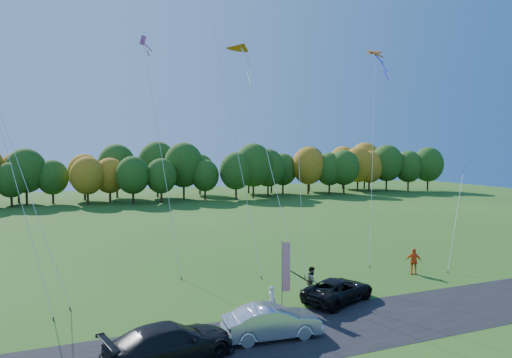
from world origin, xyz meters
name	(u,v)px	position (x,y,z in m)	size (l,w,h in m)	color
ground	(294,304)	(0.00, 0.00, 0.00)	(160.00, 160.00, 0.00)	#225115
asphalt_strip	(329,329)	(0.00, -4.00, 0.01)	(90.00, 6.00, 0.01)	black
tree_line	(149,201)	(0.00, 55.00, 0.00)	(116.00, 12.00, 10.00)	#1E4711
black_suv	(338,290)	(2.68, -0.58, 0.69)	(2.30, 4.99, 1.39)	black
silver_sedan	(272,322)	(-3.14, -3.89, 0.79)	(1.68, 4.81, 1.58)	silver
dark_truck_a	(170,343)	(-8.21, -4.53, 0.84)	(2.34, 5.76, 1.67)	black
person_tailgate_a	(272,300)	(-1.89, -1.06, 0.80)	(0.58, 0.38, 1.60)	beige
person_tailgate_b	(312,281)	(1.82, 1.12, 0.88)	(0.86, 0.67, 1.76)	gray
person_east	(414,261)	(10.94, 2.45, 0.94)	(1.11, 0.46, 1.89)	#F55217
feather_flag	(285,266)	(-0.63, -0.10, 2.35)	(0.51, 0.13, 3.85)	#999999
kite_delta_blue	(223,73)	(-1.07, 10.20, 14.92)	(4.07, 10.55, 30.25)	#4C3F33
kite_parafoil_orange	(295,86)	(5.46, 10.84, 14.32)	(6.33, 13.20, 28.96)	#4C3F33
kite_delta_red	(262,130)	(1.20, 7.79, 10.53)	(2.27, 11.13, 18.66)	#4C3F33
kite_parafoil_rainbow	(373,149)	(11.57, 8.42, 9.06)	(6.81, 7.26, 18.44)	#4C3F33
kite_diamond_yellow	(27,188)	(-14.52, 7.35, 6.71)	(5.07, 7.64, 13.86)	#4C3F33
kite_diamond_green	(23,208)	(-14.55, 4.74, 5.86)	(3.41, 4.98, 12.00)	#4C3F33
kite_diamond_pink	(161,150)	(-5.75, 10.90, 9.05)	(2.00, 7.52, 18.48)	#4C3F33
kite_diamond_blue_low	(456,218)	(15.41, 2.96, 3.80)	(4.54, 3.20, 8.03)	#4C3F33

